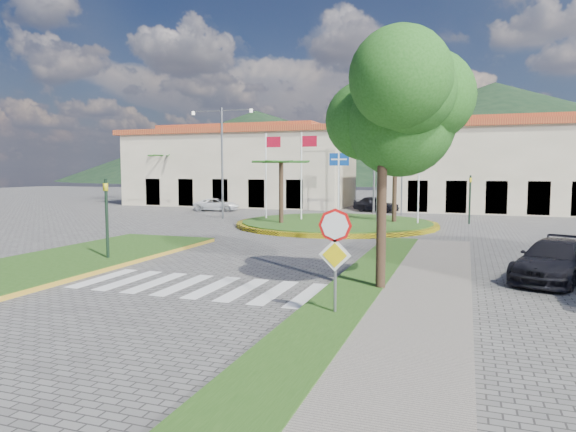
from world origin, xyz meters
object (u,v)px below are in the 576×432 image
(white_van, at_px, (217,205))
(car_dark_b, at_px, (491,205))
(deciduous_tree, at_px, (383,112))
(car_side_right, at_px, (555,260))
(car_dark_a, at_px, (376,204))
(stop_sign, at_px, (335,245))
(roundabout_island, at_px, (336,223))

(white_van, xyz_separation_m, car_dark_b, (22.46, 6.53, 0.04))
(deciduous_tree, xyz_separation_m, car_side_right, (5.01, 3.48, -4.52))
(deciduous_tree, bearing_deg, car_dark_a, 99.68)
(stop_sign, distance_m, car_dark_b, 35.12)
(white_van, distance_m, car_dark_a, 13.74)
(car_dark_a, bearing_deg, stop_sign, -151.67)
(roundabout_island, relative_size, stop_sign, 4.79)
(stop_sign, relative_size, car_dark_a, 0.67)
(roundabout_island, relative_size, deciduous_tree, 1.87)
(deciduous_tree, relative_size, car_dark_a, 1.72)
(roundabout_island, height_order, car_side_right, roundabout_island)
(car_dark_b, bearing_deg, deciduous_tree, -164.55)
(roundabout_island, xyz_separation_m, deciduous_tree, (5.50, -17.00, 5.01))
(car_dark_a, xyz_separation_m, car_side_right, (9.92, -25.26, -0.02))
(car_dark_a, bearing_deg, car_dark_b, -51.46)
(stop_sign, xyz_separation_m, car_side_right, (5.61, 6.52, -1.14))
(deciduous_tree, bearing_deg, car_dark_b, 82.31)
(roundabout_island, bearing_deg, car_dark_a, 87.12)
(car_side_right, bearing_deg, car_dark_b, 113.85)
(roundabout_island, xyz_separation_m, white_van, (-12.68, 8.19, 0.37))
(deciduous_tree, bearing_deg, white_van, 125.81)
(roundabout_island, relative_size, white_van, 3.25)
(deciduous_tree, height_order, car_dark_b, deciduous_tree)
(roundabout_island, relative_size, car_dark_a, 3.21)
(car_dark_a, distance_m, car_side_right, 27.14)
(car_dark_a, height_order, car_dark_b, car_dark_a)
(white_van, relative_size, car_dark_b, 1.10)
(car_dark_a, xyz_separation_m, car_dark_b, (9.19, 2.97, -0.09))
(deciduous_tree, distance_m, white_van, 31.41)
(car_dark_b, relative_size, car_side_right, 0.79)
(roundabout_island, distance_m, white_van, 15.10)
(white_van, height_order, car_side_right, car_side_right)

